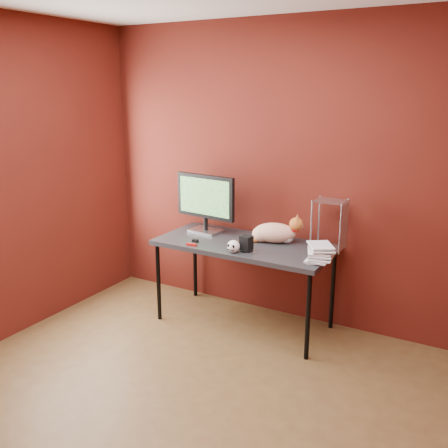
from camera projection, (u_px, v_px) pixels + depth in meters
The scene contains 11 objects.
room at pixel (159, 193), 2.84m from camera, with size 3.52×3.52×2.61m.
desk at pixel (244, 248), 4.26m from camera, with size 1.50×0.70×0.75m.
monitor at pixel (205, 201), 4.48m from camera, with size 0.61×0.22×0.53m.
cat at pixel (275, 233), 4.23m from camera, with size 0.49×0.34×0.25m.
skull_mug at pixel (233, 246), 3.98m from camera, with size 0.10×0.10×0.10m.
speaker at pixel (246, 244), 4.01m from camera, with size 0.11×0.11×0.13m.
book_stack at pixel (314, 171), 3.65m from camera, with size 0.27×0.28×1.36m.
wire_rack at pixel (329, 224), 4.03m from camera, with size 0.25×0.21×0.41m.
pocket_knife at pixel (192, 245), 4.16m from camera, with size 0.09×0.02×0.02m, color #A20C0C.
black_gadget at pixel (195, 241), 4.25m from camera, with size 0.05×0.03×0.02m, color black.
washer at pixel (252, 253), 3.98m from camera, with size 0.04×0.04×0.00m, color #A6A7AA.
Camera 1 is at (1.70, -2.24, 2.03)m, focal length 40.00 mm.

